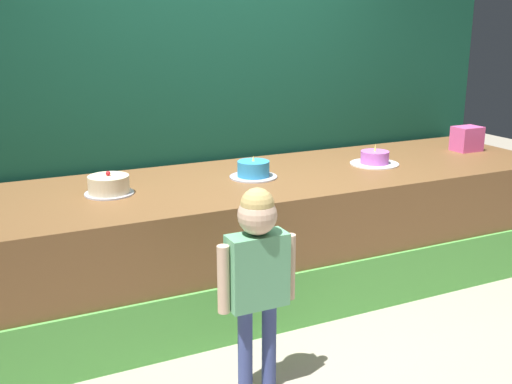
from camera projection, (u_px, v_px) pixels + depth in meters
ground_plane at (295, 328)px, 3.70m from camera, size 12.00×12.00×0.00m
stage_platform at (254, 237)px, 4.08m from camera, size 4.37×1.16×0.80m
curtain_backdrop at (213, 79)px, 4.40m from camera, size 4.75×0.08×2.76m
child_figure at (257, 264)px, 2.90m from camera, size 0.41×0.19×1.05m
pink_box at (467, 139)px, 4.77m from camera, size 0.21×0.16×0.19m
cake_left at (109, 185)px, 3.58m from camera, size 0.29×0.29×0.14m
cake_center at (253, 170)px, 3.96m from camera, size 0.31×0.31×0.15m
cake_right at (375, 159)px, 4.32m from camera, size 0.34×0.34×0.15m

